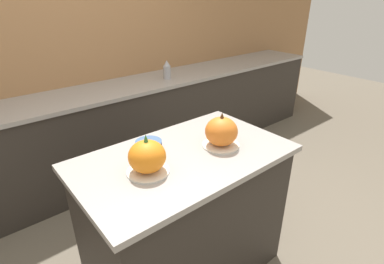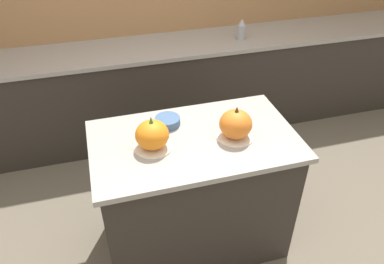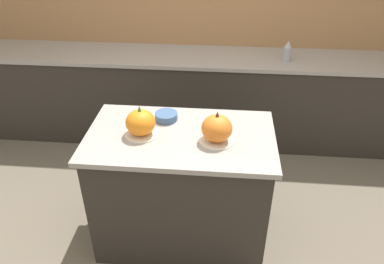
{
  "view_description": "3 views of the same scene",
  "coord_description": "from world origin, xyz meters",
  "px_view_note": "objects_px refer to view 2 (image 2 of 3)",
  "views": [
    {
      "loc": [
        -0.9,
        -1.16,
        1.76
      ],
      "look_at": [
        0.07,
        0.02,
        1.03
      ],
      "focal_mm": 28.0,
      "sensor_mm": 36.0,
      "label": 1
    },
    {
      "loc": [
        -0.5,
        -1.71,
        2.24
      ],
      "look_at": [
        -0.02,
        -0.03,
        0.99
      ],
      "focal_mm": 35.0,
      "sensor_mm": 36.0,
      "label": 2
    },
    {
      "loc": [
        0.26,
        -2.03,
        2.23
      ],
      "look_at": [
        0.08,
        -0.02,
        0.95
      ],
      "focal_mm": 35.0,
      "sensor_mm": 36.0,
      "label": 3
    }
  ],
  "objects_px": {
    "bottle_tall": "(241,30)",
    "mixing_bowl": "(168,121)",
    "pumpkin_cake_left": "(152,136)",
    "pumpkin_cake_right": "(236,125)"
  },
  "relations": [
    {
      "from": "pumpkin_cake_right",
      "to": "bottle_tall",
      "type": "height_order",
      "value": "pumpkin_cake_right"
    },
    {
      "from": "pumpkin_cake_right",
      "to": "bottle_tall",
      "type": "relative_size",
      "value": 1.17
    },
    {
      "from": "pumpkin_cake_left",
      "to": "mixing_bowl",
      "type": "height_order",
      "value": "pumpkin_cake_left"
    },
    {
      "from": "pumpkin_cake_left",
      "to": "bottle_tall",
      "type": "height_order",
      "value": "pumpkin_cake_left"
    },
    {
      "from": "mixing_bowl",
      "to": "bottle_tall",
      "type": "bearing_deg",
      "value": 50.73
    },
    {
      "from": "pumpkin_cake_left",
      "to": "mixing_bowl",
      "type": "relative_size",
      "value": 1.42
    },
    {
      "from": "pumpkin_cake_right",
      "to": "bottle_tall",
      "type": "xyz_separation_m",
      "value": [
        0.6,
        1.41,
        0.01
      ]
    },
    {
      "from": "bottle_tall",
      "to": "mixing_bowl",
      "type": "height_order",
      "value": "bottle_tall"
    },
    {
      "from": "bottle_tall",
      "to": "mixing_bowl",
      "type": "xyz_separation_m",
      "value": [
        -0.96,
        -1.17,
        -0.07
      ]
    },
    {
      "from": "mixing_bowl",
      "to": "pumpkin_cake_right",
      "type": "bearing_deg",
      "value": -33.74
    }
  ]
}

